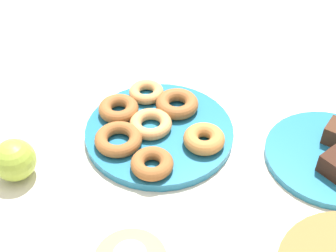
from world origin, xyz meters
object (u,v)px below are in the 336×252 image
donut_6 (177,104)px  donut_0 (152,164)px  cake_plate (330,157)px  brownie_far (336,164)px  donut_1 (204,139)px  apple (15,160)px  donut_3 (146,92)px  donut_4 (151,124)px  donut_5 (118,139)px  donut_plate (159,132)px  donut_2 (119,109)px

donut_6 → donut_0: bearing=37.7°
cake_plate → brownie_far: brownie_far is taller
donut_1 → apple: (0.32, -0.16, 0.01)m
donut_3 → donut_4: donut_4 is taller
donut_5 → apple: bearing=-17.2°
donut_plate → brownie_far: bearing=124.6°
donut_4 → brownie_far: brownie_far is taller
donut_4 → cake_plate: bearing=132.3°
donut_2 → apple: (0.24, 0.02, 0.01)m
cake_plate → donut_2: bearing=-51.9°
donut_2 → donut_5: bearing=57.7°
donut_plate → donut_2: bearing=-65.4°
donut_plate → donut_4: size_ratio=3.50×
donut_5 → cake_plate: (-0.32, 0.27, -0.02)m
donut_2 → apple: apple is taller
donut_plate → donut_1: size_ratio=3.70×
donut_2 → donut_6: donut_6 is taller
donut_4 → cake_plate: donut_4 is taller
donut_5 → apple: apple is taller
donut_5 → donut_0: bearing=99.6°
donut_2 → donut_5: (0.05, 0.08, -0.00)m
donut_5 → cake_plate: bearing=140.1°
cake_plate → donut_3: bearing=-62.2°
donut_0 → apple: 0.25m
apple → donut_2: bearing=-175.3°
donut_3 → brownie_far: size_ratio=1.50×
donut_6 → donut_3: bearing=-70.0°
donut_3 → donut_1: bearing=91.4°
cake_plate → apple: size_ratio=3.19×
donut_2 → donut_4: size_ratio=0.97×
donut_3 → cake_plate: (-0.19, 0.36, -0.02)m
donut_plate → donut_6: (-0.07, -0.03, 0.02)m
donut_3 → donut_6: (-0.03, 0.08, 0.00)m
donut_plate → donut_3: (-0.04, -0.10, 0.02)m
cake_plate → donut_6: bearing=-60.3°
donut_0 → donut_3: (-0.11, -0.18, -0.00)m
cake_plate → brownie_far: size_ratio=5.04×
donut_3 → apple: 0.32m
donut_3 → donut_6: size_ratio=0.84×
donut_1 → donut_3: size_ratio=1.08×
donut_1 → donut_3: donut_1 is taller
donut_1 → brownie_far: bearing=127.7°
donut_plate → donut_0: donut_0 is taller
donut_4 → brownie_far: size_ratio=1.71×
donut_1 → cake_plate: donut_1 is taller
donut_0 → cake_plate: (-0.30, 0.17, -0.02)m
donut_3 → donut_2: bearing=10.2°
donut_6 → apple: 0.35m
donut_4 → donut_1: bearing=119.8°
donut_plate → donut_6: donut_6 is taller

